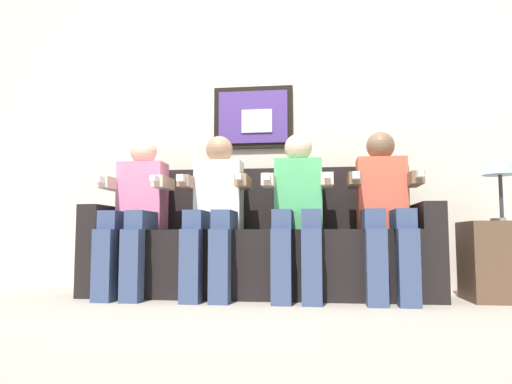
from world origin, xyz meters
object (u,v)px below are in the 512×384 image
object	(u,v)px
person_right_center	(298,206)
person_rightmost	(384,205)
table_lamp	(500,166)
couch	(259,250)
side_table_right	(498,261)
spare_remote_on_table	(506,219)
person_left_center	(215,207)
person_leftmost	(136,207)

from	to	relation	value
person_right_center	person_rightmost	distance (m)	0.55
person_right_center	table_lamp	size ratio (longest dim) A/B	2.41
couch	side_table_right	xyz separation A→B (m)	(1.53, -0.11, -0.06)
person_rightmost	side_table_right	size ratio (longest dim) A/B	2.22
spare_remote_on_table	person_rightmost	bearing A→B (deg)	177.01
person_left_center	person_rightmost	xyz separation A→B (m)	(1.11, 0.00, 0.00)
person_rightmost	spare_remote_on_table	world-z (taller)	person_rightmost
person_leftmost	person_left_center	xyz separation A→B (m)	(0.55, 0.00, 0.00)
person_left_center	person_right_center	world-z (taller)	same
person_left_center	spare_remote_on_table	xyz separation A→B (m)	(1.83, -0.04, -0.10)
person_left_center	person_rightmost	world-z (taller)	same
spare_remote_on_table	person_leftmost	bearing A→B (deg)	179.10
person_leftmost	person_rightmost	distance (m)	1.66
person_leftmost	side_table_right	xyz separation A→B (m)	(2.36, 0.06, -0.36)
couch	spare_remote_on_table	bearing A→B (deg)	-7.57
person_right_center	spare_remote_on_table	size ratio (longest dim) A/B	8.54
person_left_center	person_right_center	xyz separation A→B (m)	(0.55, 0.00, 0.00)
couch	person_right_center	world-z (taller)	person_right_center
table_lamp	person_right_center	bearing A→B (deg)	-176.78
person_right_center	spare_remote_on_table	xyz separation A→B (m)	(1.28, -0.04, -0.10)
couch	person_rightmost	xyz separation A→B (m)	(0.83, -0.17, 0.29)
person_left_center	person_right_center	bearing A→B (deg)	0.00
person_leftmost	side_table_right	world-z (taller)	person_leftmost
table_lamp	couch	bearing A→B (deg)	176.51
person_leftmost	couch	bearing A→B (deg)	11.46
side_table_right	person_leftmost	bearing A→B (deg)	-178.51
person_right_center	side_table_right	bearing A→B (deg)	2.80
person_leftmost	person_left_center	bearing A→B (deg)	0.00
person_rightmost	person_right_center	bearing A→B (deg)	180.00
person_right_center	table_lamp	bearing A→B (deg)	3.22
person_left_center	table_lamp	distance (m)	1.87
person_rightmost	table_lamp	size ratio (longest dim) A/B	2.41
person_leftmost	person_rightmost	world-z (taller)	same
person_rightmost	table_lamp	xyz separation A→B (m)	(0.74, 0.07, 0.25)
side_table_right	table_lamp	distance (m)	0.61
couch	person_rightmost	bearing A→B (deg)	-11.47
person_left_center	spare_remote_on_table	bearing A→B (deg)	-1.18
table_lamp	spare_remote_on_table	xyz separation A→B (m)	(-0.02, -0.11, -0.35)
person_leftmost	person_right_center	distance (m)	1.11
person_right_center	couch	bearing A→B (deg)	148.68
person_rightmost	spare_remote_on_table	bearing A→B (deg)	-2.99
couch	person_leftmost	bearing A→B (deg)	-168.54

